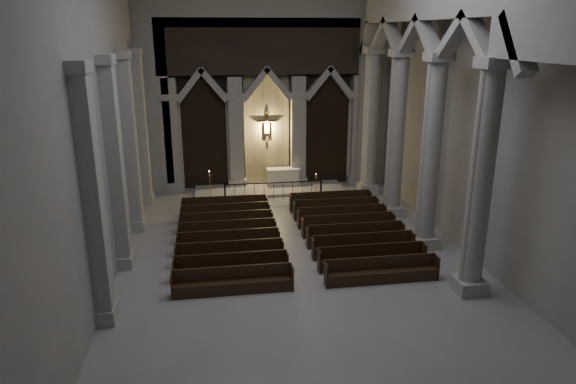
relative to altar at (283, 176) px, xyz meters
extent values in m
plane|color=gray|center=(-0.88, -11.23, -0.64)|extent=(24.00, 24.00, 0.00)
cube|color=gray|center=(-0.88, 0.77, 5.36)|extent=(14.00, 0.10, 12.00)
cube|color=gray|center=(-0.88, -23.23, 5.36)|extent=(14.00, 0.10, 12.00)
cube|color=gray|center=(-7.88, -11.23, 5.36)|extent=(0.10, 24.00, 12.00)
cube|color=gray|center=(6.12, -11.23, 5.36)|extent=(0.10, 24.00, 12.00)
cube|color=#ABA89F|center=(-6.28, 0.27, 2.56)|extent=(0.80, 0.50, 6.40)
cube|color=#ABA89F|center=(-6.28, 0.27, -0.39)|extent=(1.05, 0.70, 0.50)
cube|color=#ABA89F|center=(-6.28, 0.27, 4.71)|extent=(1.00, 0.65, 0.35)
cube|color=#ABA89F|center=(-2.68, 0.27, 2.56)|extent=(0.80, 0.50, 6.40)
cube|color=#ABA89F|center=(-2.68, 0.27, -0.39)|extent=(1.05, 0.70, 0.50)
cube|color=#ABA89F|center=(-2.68, 0.27, 4.71)|extent=(1.00, 0.65, 0.35)
cube|color=#ABA89F|center=(0.92, 0.27, 2.56)|extent=(0.80, 0.50, 6.40)
cube|color=#ABA89F|center=(0.92, 0.27, -0.39)|extent=(1.05, 0.70, 0.50)
cube|color=#ABA89F|center=(0.92, 0.27, 4.71)|extent=(1.00, 0.65, 0.35)
cube|color=#ABA89F|center=(4.52, 0.27, 2.56)|extent=(0.80, 0.50, 6.40)
cube|color=#ABA89F|center=(4.52, 0.27, -0.39)|extent=(1.05, 0.70, 0.50)
cube|color=#ABA89F|center=(4.52, 0.27, 4.71)|extent=(1.00, 0.65, 0.35)
cube|color=black|center=(-4.48, 0.62, 2.86)|extent=(2.60, 0.15, 7.00)
cube|color=tan|center=(-0.88, 0.62, 2.86)|extent=(2.60, 0.15, 7.00)
cube|color=black|center=(2.72, 0.62, 2.86)|extent=(2.60, 0.15, 7.00)
cube|color=black|center=(-0.88, 0.27, 7.36)|extent=(12.00, 0.50, 3.00)
cube|color=#ABA89F|center=(-7.08, 0.27, 3.86)|extent=(1.60, 0.50, 9.00)
cube|color=#ABA89F|center=(5.32, 0.27, 3.86)|extent=(1.60, 0.50, 9.00)
plane|color=#FFC472|center=(-0.88, 0.59, 2.86)|extent=(1.50, 0.00, 1.50)
cube|color=brown|center=(-0.88, 0.50, 2.86)|extent=(0.13, 0.08, 1.80)
cube|color=brown|center=(-0.88, 0.50, 3.21)|extent=(1.10, 0.08, 0.13)
cube|color=tan|center=(-0.88, 0.44, 2.81)|extent=(0.26, 0.10, 0.60)
sphere|color=tan|center=(-0.88, 0.44, 3.21)|extent=(0.17, 0.17, 0.17)
cylinder|color=tan|center=(-1.14, 0.44, 3.18)|extent=(0.45, 0.08, 0.08)
cylinder|color=tan|center=(-0.62, 0.44, 3.18)|extent=(0.45, 0.08, 0.08)
cube|color=#ABA89F|center=(4.62, -1.73, -0.39)|extent=(1.00, 1.00, 0.50)
cylinder|color=#ABA89F|center=(4.62, -1.73, 3.36)|extent=(0.70, 0.70, 7.50)
cube|color=#ABA89F|center=(4.62, -1.73, 7.21)|extent=(0.95, 0.95, 0.35)
cube|color=#ABA89F|center=(4.62, -5.73, -0.39)|extent=(1.00, 1.00, 0.50)
cylinder|color=#ABA89F|center=(4.62, -5.73, 3.36)|extent=(0.70, 0.70, 7.50)
cube|color=#ABA89F|center=(4.62, -5.73, 7.21)|extent=(0.95, 0.95, 0.35)
cube|color=#ABA89F|center=(4.62, -9.73, -0.39)|extent=(1.00, 1.00, 0.50)
cylinder|color=#ABA89F|center=(4.62, -9.73, 3.36)|extent=(0.70, 0.70, 7.50)
cube|color=#ABA89F|center=(4.62, -9.73, 7.21)|extent=(0.95, 0.95, 0.35)
cube|color=#ABA89F|center=(4.62, -13.73, -0.39)|extent=(1.00, 1.00, 0.50)
cylinder|color=#ABA89F|center=(4.62, -13.73, 3.36)|extent=(0.70, 0.70, 7.50)
cube|color=#ABA89F|center=(4.62, -13.73, 7.21)|extent=(0.95, 0.95, 0.35)
cube|color=#ABA89F|center=(4.62, 0.17, 3.96)|extent=(0.55, 1.20, 9.20)
cube|color=#ABA89F|center=(-7.63, -1.73, -0.39)|extent=(0.60, 1.00, 0.50)
cube|color=#ABA89F|center=(-7.63, -1.73, 3.36)|extent=(0.50, 0.80, 7.50)
cube|color=#ABA89F|center=(-7.63, -1.73, 7.21)|extent=(0.60, 1.00, 0.35)
cube|color=#ABA89F|center=(-7.63, -5.73, -0.39)|extent=(0.60, 1.00, 0.50)
cube|color=#ABA89F|center=(-7.63, -5.73, 3.36)|extent=(0.50, 0.80, 7.50)
cube|color=#ABA89F|center=(-7.63, -5.73, 7.21)|extent=(0.60, 1.00, 0.35)
cube|color=#ABA89F|center=(-7.63, -9.73, -0.39)|extent=(0.60, 1.00, 0.50)
cube|color=#ABA89F|center=(-7.63, -9.73, 3.36)|extent=(0.50, 0.80, 7.50)
cube|color=#ABA89F|center=(-7.63, -9.73, 7.21)|extent=(0.60, 1.00, 0.35)
cube|color=#ABA89F|center=(-7.63, -13.73, -0.39)|extent=(0.60, 1.00, 0.50)
cube|color=#ABA89F|center=(-7.63, -13.73, 3.36)|extent=(0.50, 0.80, 7.50)
cube|color=#ABA89F|center=(-7.63, -13.73, 7.21)|extent=(0.60, 1.00, 0.35)
cube|color=#ABA89F|center=(-0.88, -0.63, -0.57)|extent=(8.50, 2.60, 0.15)
cube|color=silver|center=(0.00, 0.00, -0.02)|extent=(1.78, 0.69, 0.94)
cube|color=silver|center=(0.00, 0.00, 0.46)|extent=(1.92, 0.77, 0.04)
cube|color=black|center=(-0.88, -2.46, 0.35)|extent=(5.24, 0.05, 0.05)
cube|color=black|center=(-3.50, -2.46, -0.12)|extent=(0.09, 0.09, 1.05)
cube|color=black|center=(1.73, -2.46, -0.12)|extent=(0.09, 0.09, 1.05)
cylinder|color=black|center=(-2.98, -2.46, -0.15)|extent=(0.02, 0.02, 0.96)
cylinder|color=black|center=(-2.45, -2.46, -0.15)|extent=(0.02, 0.02, 0.96)
cylinder|color=black|center=(-1.93, -2.46, -0.15)|extent=(0.02, 0.02, 0.96)
cylinder|color=black|center=(-1.41, -2.46, -0.15)|extent=(0.02, 0.02, 0.96)
cylinder|color=black|center=(-0.88, -2.46, -0.15)|extent=(0.02, 0.02, 0.96)
cylinder|color=black|center=(-0.36, -2.46, -0.15)|extent=(0.02, 0.02, 0.96)
cylinder|color=black|center=(0.16, -2.46, -0.15)|extent=(0.02, 0.02, 0.96)
cylinder|color=black|center=(0.69, -2.46, -0.15)|extent=(0.02, 0.02, 0.96)
cylinder|color=black|center=(1.21, -2.46, -0.15)|extent=(0.02, 0.02, 0.96)
cylinder|color=#B77E38|center=(-4.29, -1.59, -0.61)|extent=(0.27, 0.27, 0.06)
cylinder|color=#B77E38|center=(-4.29, -1.59, 0.02)|extent=(0.04, 0.04, 1.27)
cylinder|color=#B77E38|center=(-4.29, -1.59, 0.66)|extent=(0.13, 0.13, 0.02)
cylinder|color=beige|center=(-4.29, -1.59, 0.77)|extent=(0.05, 0.05, 0.22)
sphere|color=#FFDB59|center=(-4.29, -1.59, 0.90)|extent=(0.05, 0.05, 0.05)
cylinder|color=#B77E38|center=(1.50, -2.32, -0.62)|extent=(0.23, 0.23, 0.05)
cylinder|color=#B77E38|center=(1.50, -2.32, -0.06)|extent=(0.04, 0.04, 1.12)
cylinder|color=#B77E38|center=(1.50, -2.32, 0.50)|extent=(0.12, 0.12, 0.02)
cylinder|color=beige|center=(1.50, -2.32, 0.60)|extent=(0.05, 0.05, 0.19)
sphere|color=#FFDB59|center=(1.50, -2.32, 0.72)|extent=(0.04, 0.04, 0.04)
cube|color=black|center=(-3.58, -4.44, -0.42)|extent=(4.17, 0.40, 0.45)
cube|color=black|center=(-3.58, -4.25, 0.05)|extent=(4.17, 0.07, 0.50)
cube|color=black|center=(-5.67, -4.44, -0.20)|extent=(0.06, 0.45, 0.89)
cube|color=black|center=(-1.50, -4.44, -0.20)|extent=(0.06, 0.45, 0.89)
cube|color=black|center=(1.82, -4.44, -0.42)|extent=(4.17, 0.40, 0.45)
cube|color=black|center=(1.82, -4.25, 0.05)|extent=(4.17, 0.07, 0.50)
cube|color=black|center=(-0.27, -4.44, -0.20)|extent=(0.06, 0.45, 0.89)
cube|color=black|center=(3.90, -4.44, -0.20)|extent=(0.06, 0.45, 0.89)
cube|color=black|center=(-3.58, -5.60, -0.42)|extent=(4.17, 0.40, 0.45)
cube|color=black|center=(-3.58, -5.41, 0.05)|extent=(4.17, 0.07, 0.50)
cube|color=black|center=(-5.67, -5.60, -0.20)|extent=(0.06, 0.45, 0.89)
cube|color=black|center=(-1.50, -5.60, -0.20)|extent=(0.06, 0.45, 0.89)
cube|color=black|center=(1.82, -5.60, -0.42)|extent=(4.17, 0.40, 0.45)
cube|color=black|center=(1.82, -5.41, 0.05)|extent=(4.17, 0.07, 0.50)
cube|color=black|center=(-0.27, -5.60, -0.20)|extent=(0.06, 0.45, 0.89)
cube|color=black|center=(3.90, -5.60, -0.20)|extent=(0.06, 0.45, 0.89)
cube|color=black|center=(-3.58, -6.76, -0.42)|extent=(4.17, 0.40, 0.45)
cube|color=black|center=(-3.58, -6.58, 0.05)|extent=(4.17, 0.07, 0.50)
cube|color=black|center=(-5.67, -6.76, -0.20)|extent=(0.06, 0.45, 0.89)
cube|color=black|center=(-1.50, -6.76, -0.20)|extent=(0.06, 0.45, 0.89)
cube|color=black|center=(1.82, -6.76, -0.42)|extent=(4.17, 0.40, 0.45)
cube|color=black|center=(1.82, -6.58, 0.05)|extent=(4.17, 0.07, 0.50)
cube|color=black|center=(-0.27, -6.76, -0.20)|extent=(0.06, 0.45, 0.89)
cube|color=black|center=(3.90, -6.76, -0.20)|extent=(0.06, 0.45, 0.89)
cube|color=black|center=(-3.58, -7.93, -0.42)|extent=(4.17, 0.40, 0.45)
cube|color=black|center=(-3.58, -7.74, 0.05)|extent=(4.17, 0.07, 0.50)
cube|color=black|center=(-5.67, -7.93, -0.20)|extent=(0.06, 0.45, 0.89)
cube|color=black|center=(-1.50, -7.93, -0.20)|extent=(0.06, 0.45, 0.89)
cube|color=black|center=(1.82, -7.93, -0.42)|extent=(4.17, 0.40, 0.45)
cube|color=black|center=(1.82, -7.74, 0.05)|extent=(4.17, 0.07, 0.50)
cube|color=black|center=(-0.27, -7.93, -0.20)|extent=(0.06, 0.45, 0.89)
cube|color=black|center=(3.90, -7.93, -0.20)|extent=(0.06, 0.45, 0.89)
cube|color=black|center=(-3.58, -9.09, -0.42)|extent=(4.17, 0.40, 0.45)
cube|color=black|center=(-3.58, -8.90, 0.05)|extent=(4.17, 0.07, 0.50)
cube|color=black|center=(-5.67, -9.09, -0.20)|extent=(0.06, 0.45, 0.89)
cube|color=black|center=(-1.50, -9.09, -0.20)|extent=(0.06, 0.45, 0.89)
cube|color=black|center=(1.82, -9.09, -0.42)|extent=(4.17, 0.40, 0.45)
cube|color=black|center=(1.82, -8.90, 0.05)|extent=(4.17, 0.07, 0.50)
cube|color=black|center=(-0.27, -9.09, -0.20)|extent=(0.06, 0.45, 0.89)
cube|color=black|center=(3.90, -9.09, -0.20)|extent=(0.06, 0.45, 0.89)
cube|color=black|center=(-3.58, -10.26, -0.42)|extent=(4.17, 0.40, 0.45)
cube|color=black|center=(-3.58, -10.07, 0.05)|extent=(4.17, 0.07, 0.50)
cube|color=black|center=(-5.67, -10.26, -0.20)|extent=(0.06, 0.45, 0.89)
cube|color=black|center=(-1.50, -10.26, -0.20)|extent=(0.06, 0.45, 0.89)
cube|color=black|center=(1.82, -10.26, -0.42)|extent=(4.17, 0.40, 0.45)
cube|color=black|center=(1.82, -10.07, 0.05)|extent=(4.17, 0.07, 0.50)
cube|color=black|center=(-0.27, -10.26, -0.20)|extent=(0.06, 0.45, 0.89)
cube|color=black|center=(3.90, -10.26, -0.20)|extent=(0.06, 0.45, 0.89)
cube|color=black|center=(-3.58, -11.42, -0.42)|extent=(4.17, 0.40, 0.45)
cube|color=black|center=(-3.58, -11.23, 0.05)|extent=(4.17, 0.07, 0.50)
cube|color=black|center=(-5.67, -11.42, -0.20)|extent=(0.06, 0.45, 0.89)
cube|color=black|center=(-1.50, -11.42, -0.20)|extent=(0.06, 0.45, 0.89)
cube|color=black|center=(1.82, -11.42, -0.42)|extent=(4.17, 0.40, 0.45)
cube|color=black|center=(1.82, -11.23, 0.05)|extent=(4.17, 0.07, 0.50)
cube|color=black|center=(-0.27, -11.42, -0.20)|extent=(0.06, 0.45, 0.89)
cube|color=black|center=(3.90, -11.42, -0.20)|extent=(0.06, 0.45, 0.89)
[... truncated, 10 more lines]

